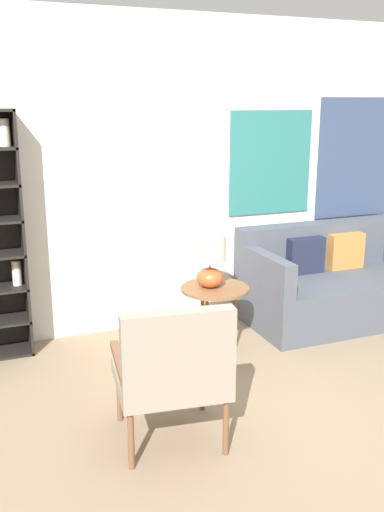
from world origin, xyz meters
The scene contains 6 objects.
ground_plane centered at (0.00, 0.00, 0.00)m, with size 14.00×14.00×0.00m, color #847056.
wall_back centered at (0.06, 2.03, 1.35)m, with size 6.40×0.08×2.70m.
armchair centered at (-0.55, 0.11, 0.52)m, with size 0.70×0.67×0.90m.
couch centered at (1.56, 1.56, 0.32)m, with size 1.69×0.92×0.86m.
side_table centered at (0.24, 1.31, 0.48)m, with size 0.55×0.55×0.53m.
table_lamp centered at (0.20, 1.33, 0.77)m, with size 0.25×0.25×0.43m.
Camera 1 is at (-1.55, -2.68, 1.98)m, focal length 40.00 mm.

